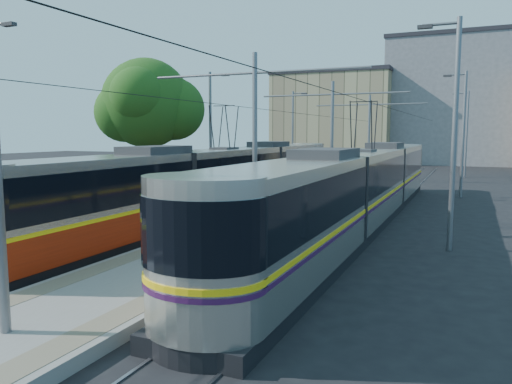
% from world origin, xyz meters
% --- Properties ---
extents(ground, '(160.00, 160.00, 0.00)m').
position_xyz_m(ground, '(0.00, 0.00, 0.00)').
color(ground, black).
rests_on(ground, ground).
extents(platform, '(4.00, 50.00, 0.30)m').
position_xyz_m(platform, '(0.00, 17.00, 0.15)').
color(platform, gray).
rests_on(platform, ground).
extents(tactile_strip_left, '(0.70, 50.00, 0.01)m').
position_xyz_m(tactile_strip_left, '(-1.45, 17.00, 0.30)').
color(tactile_strip_left, gray).
rests_on(tactile_strip_left, platform).
extents(tactile_strip_right, '(0.70, 50.00, 0.01)m').
position_xyz_m(tactile_strip_right, '(1.45, 17.00, 0.30)').
color(tactile_strip_right, gray).
rests_on(tactile_strip_right, platform).
extents(rails, '(8.71, 70.00, 0.03)m').
position_xyz_m(rails, '(0.00, 17.00, 0.02)').
color(rails, gray).
rests_on(rails, ground).
extents(tram_left, '(2.43, 30.42, 5.50)m').
position_xyz_m(tram_left, '(-3.60, 12.31, 1.71)').
color(tram_left, black).
rests_on(tram_left, ground).
extents(tram_right, '(2.43, 30.73, 5.50)m').
position_xyz_m(tram_right, '(3.60, 11.80, 1.86)').
color(tram_right, black).
rests_on(tram_right, ground).
extents(catenary, '(9.20, 70.00, 7.00)m').
position_xyz_m(catenary, '(0.00, 14.15, 4.52)').
color(catenary, slate).
rests_on(catenary, platform).
extents(street_lamps, '(15.18, 38.22, 8.00)m').
position_xyz_m(street_lamps, '(-0.00, 21.00, 4.18)').
color(street_lamps, slate).
rests_on(street_lamps, ground).
extents(shelter, '(0.70, 1.04, 2.19)m').
position_xyz_m(shelter, '(1.17, 12.49, 1.45)').
color(shelter, black).
rests_on(shelter, platform).
extents(tree, '(5.92, 5.47, 8.60)m').
position_xyz_m(tree, '(-9.79, 15.06, 5.81)').
color(tree, '#382314').
rests_on(tree, ground).
extents(building_left, '(16.32, 12.24, 12.58)m').
position_xyz_m(building_left, '(-10.00, 60.00, 6.30)').
color(building_left, tan).
rests_on(building_left, ground).
extents(building_centre, '(18.36, 14.28, 16.87)m').
position_xyz_m(building_centre, '(6.00, 64.00, 8.45)').
color(building_centre, gray).
rests_on(building_centre, ground).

